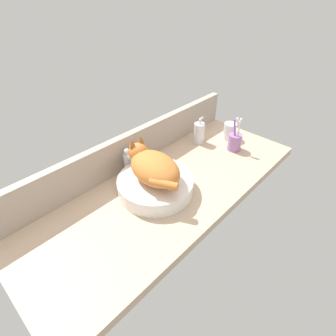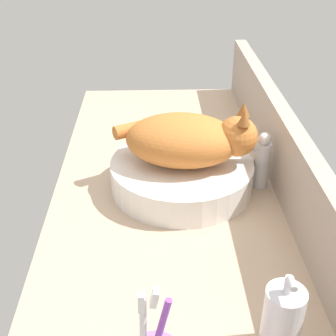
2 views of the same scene
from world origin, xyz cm
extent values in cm
cube|color=tan|center=(0.00, 0.00, -2.00)|extent=(137.11, 54.07, 4.00)
cube|color=#AD9E8E|center=(0.00, 25.23, 8.60)|extent=(137.11, 3.60, 17.20)
cylinder|color=white|center=(-6.17, 2.26, 3.36)|extent=(32.41, 32.41, 6.72)
ellipsoid|color=#CC7533|center=(-6.17, 2.26, 12.22)|extent=(20.27, 27.10, 11.00)
sphere|color=#CC7533|center=(-4.54, 14.02, 13.72)|extent=(8.80, 8.80, 8.80)
cone|color=#995726|center=(-6.58, 15.31, 19.12)|extent=(2.80, 2.80, 3.20)
cone|color=#995726|center=(-2.23, 14.71, 19.12)|extent=(2.80, 2.80, 3.20)
cylinder|color=#CC7533|center=(-11.42, -7.74, 12.72)|extent=(7.77, 11.27, 3.20)
cylinder|color=silver|center=(-6.12, 20.43, 5.50)|extent=(3.60, 3.60, 11.00)
cylinder|color=silver|center=(-6.13, 15.43, 10.40)|extent=(2.23, 10.01, 2.20)
sphere|color=silver|center=(-6.12, 20.43, 12.20)|extent=(2.80, 2.80, 2.80)
cylinder|color=silver|center=(38.87, 13.98, 5.70)|extent=(5.85, 5.85, 11.39)
cylinder|color=silver|center=(38.87, 13.98, 12.79)|extent=(1.20, 1.20, 2.80)
cylinder|color=silver|center=(40.07, 13.98, 14.19)|extent=(2.20, 1.00, 1.00)
cube|color=white|center=(45.71, -5.84, 17.40)|extent=(1.40, 0.85, 2.51)
cube|color=white|center=(45.09, -4.27, 17.40)|extent=(1.26, 1.26, 2.54)
camera|label=1|loc=(-64.67, -60.33, 76.43)|focal=28.00mm
camera|label=2|loc=(85.10, -4.07, 58.81)|focal=50.00mm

